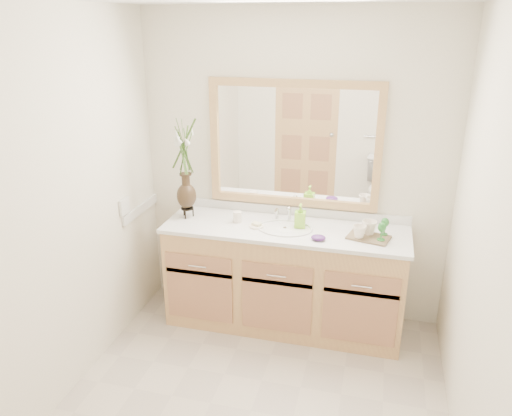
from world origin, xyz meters
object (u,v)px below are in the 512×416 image
(flower_vase, at_px, (184,155))
(tray, at_px, (369,237))
(tumbler, at_px, (237,217))
(soap_bottle, at_px, (300,217))

(flower_vase, xyz_separation_m, tray, (1.41, -0.07, -0.49))
(flower_vase, bearing_deg, tumbler, -0.80)
(soap_bottle, xyz_separation_m, tray, (0.51, -0.09, -0.07))
(flower_vase, relative_size, tumbler, 8.70)
(flower_vase, xyz_separation_m, tumbler, (0.41, -0.01, -0.46))
(soap_bottle, bearing_deg, flower_vase, 176.39)
(tumbler, relative_size, soap_bottle, 0.52)
(flower_vase, distance_m, tumbler, 0.62)
(soap_bottle, bearing_deg, tumbler, 178.13)
(flower_vase, height_order, soap_bottle, flower_vase)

